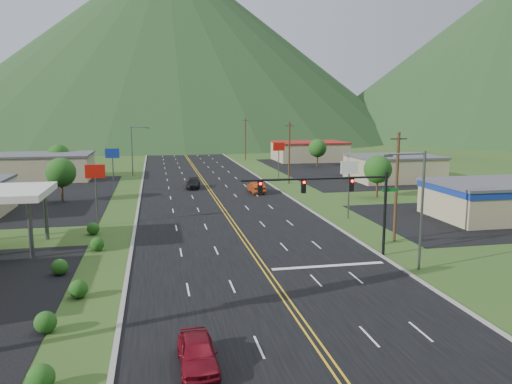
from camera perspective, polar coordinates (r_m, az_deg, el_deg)
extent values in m
plane|color=#264719|center=(27.31, 6.79, -16.69)|extent=(500.00, 500.00, 0.00)
cube|color=black|center=(27.31, 6.79, -16.69)|extent=(20.00, 460.00, 0.04)
cube|color=gray|center=(26.25, -15.95, -18.14)|extent=(0.30, 460.00, 0.14)
cube|color=gray|center=(31.76, 25.00, -13.68)|extent=(0.30, 460.00, 0.14)
cylinder|color=black|center=(42.38, 14.50, -2.44)|extent=(0.24, 0.24, 7.00)
cylinder|color=black|center=(39.61, 6.85, 1.53)|extent=(12.00, 0.18, 0.18)
cube|color=#0C591E|center=(42.21, 15.10, 0.24)|extent=(1.40, 0.06, 0.30)
cube|color=black|center=(40.73, 10.85, 0.79)|extent=(0.35, 0.28, 1.05)
sphere|color=#FF0C05|center=(40.52, 10.96, 1.24)|extent=(0.22, 0.22, 0.22)
cube|color=black|center=(39.40, 5.45, 0.63)|extent=(0.35, 0.28, 1.05)
sphere|color=#FF0C05|center=(39.18, 5.54, 1.09)|extent=(0.22, 0.22, 0.22)
cube|color=black|center=(38.53, 0.47, 0.47)|extent=(0.35, 0.28, 1.05)
sphere|color=#FF0C05|center=(38.31, 0.52, 0.95)|extent=(0.22, 0.22, 0.22)
cylinder|color=#59595E|center=(39.20, 18.42, -2.09)|extent=(0.20, 0.20, 9.00)
cylinder|color=#59595E|center=(37.90, 16.86, 4.19)|extent=(2.88, 0.12, 0.12)
cube|color=#59595E|center=(37.25, 14.90, 4.03)|extent=(0.60, 0.25, 0.18)
cylinder|color=#59595E|center=(93.64, -13.99, 4.54)|extent=(0.20, 0.20, 9.00)
cylinder|color=#59595E|center=(93.34, -13.21, 7.20)|extent=(2.88, 0.12, 0.12)
cube|color=#59595E|center=(93.31, -12.32, 7.17)|extent=(0.60, 0.25, 0.18)
cylinder|color=#59595E|center=(44.46, -24.39, -3.76)|extent=(0.36, 0.36, 5.00)
cylinder|color=#59595E|center=(50.20, -22.89, -2.24)|extent=(0.36, 0.36, 5.00)
cube|color=tan|center=(93.96, -23.78, 2.56)|extent=(18.00, 11.00, 4.20)
cube|color=#4C4C51|center=(93.75, -23.88, 3.93)|extent=(18.40, 11.40, 0.30)
cube|color=tan|center=(62.15, 26.29, -0.92)|extent=(15.00, 10.00, 3.80)
cube|color=#4C4C51|center=(61.86, 26.43, 0.95)|extent=(15.40, 10.40, 0.30)
cube|color=navy|center=(61.92, 26.40, 0.49)|extent=(15.20, 10.20, 0.70)
cube|color=tan|center=(88.38, 15.46, 2.57)|extent=(14.00, 11.00, 4.00)
cube|color=#4C4C51|center=(88.16, 15.52, 3.96)|extent=(14.40, 11.40, 0.30)
cube|color=tan|center=(119.20, 6.12, 4.59)|extent=(16.00, 12.00, 4.20)
cube|color=maroon|center=(119.03, 6.13, 5.67)|extent=(16.40, 12.40, 0.30)
cylinder|color=#59595E|center=(54.43, -17.75, -1.08)|extent=(0.16, 0.16, 5.00)
cube|color=#B6120A|center=(53.96, -17.91, 2.26)|extent=(2.00, 0.18, 1.40)
cylinder|color=#59595E|center=(76.09, -16.00, 1.88)|extent=(0.16, 0.16, 5.00)
cube|color=navy|center=(75.75, -16.11, 4.28)|extent=(2.00, 0.18, 1.40)
cylinder|color=#59595E|center=(56.14, 10.54, -0.48)|extent=(0.16, 0.16, 5.00)
cube|color=white|center=(55.69, 10.64, 2.76)|extent=(2.00, 0.18, 1.40)
cylinder|color=#59595E|center=(86.34, 2.60, 3.08)|extent=(0.16, 0.16, 5.00)
cube|color=#B6120A|center=(86.05, 2.62, 5.20)|extent=(2.00, 0.18, 1.40)
cylinder|color=#382314|center=(70.10, -21.28, 0.15)|extent=(0.30, 0.30, 3.00)
sphere|color=#1F4714|center=(69.78, -21.40, 2.10)|extent=(3.84, 3.84, 3.84)
cylinder|color=#382314|center=(97.34, -21.55, 2.56)|extent=(0.30, 0.30, 3.00)
sphere|color=#1F4714|center=(97.11, -21.63, 3.96)|extent=(3.84, 3.84, 3.84)
cylinder|color=#382314|center=(70.72, 13.67, 0.61)|extent=(0.30, 0.30, 3.00)
sphere|color=#1F4714|center=(70.41, 13.74, 2.54)|extent=(3.84, 3.84, 3.84)
cylinder|color=#382314|center=(107.27, 7.02, 3.72)|extent=(0.30, 0.30, 3.00)
sphere|color=#1F4714|center=(107.06, 7.04, 5.00)|extent=(3.84, 3.84, 3.84)
cylinder|color=#382314|center=(46.97, 15.75, 0.50)|extent=(0.28, 0.28, 10.00)
cube|color=#382314|center=(46.52, 15.99, 5.86)|extent=(1.60, 0.12, 0.12)
cylinder|color=#382314|center=(81.41, 3.81, 4.46)|extent=(0.28, 0.28, 10.00)
cube|color=#382314|center=(81.15, 3.85, 7.56)|extent=(1.60, 0.12, 0.12)
cylinder|color=#382314|center=(120.36, -1.22, 6.07)|extent=(0.28, 0.28, 10.00)
cube|color=#382314|center=(120.19, -1.23, 8.16)|extent=(1.60, 0.12, 0.12)
cylinder|color=#382314|center=(159.83, -3.79, 6.87)|extent=(0.28, 0.28, 10.00)
cube|color=#382314|center=(159.70, -3.81, 8.45)|extent=(1.60, 0.12, 0.12)
cone|color=#1C3B1B|center=(245.28, -9.94, 16.41)|extent=(220.00, 220.00, 85.00)
cone|color=#1C3B1B|center=(254.07, 27.23, 13.58)|extent=(180.00, 180.00, 70.00)
imported|color=maroon|center=(24.56, -6.71, -17.88)|extent=(1.83, 4.41, 1.49)
imported|color=black|center=(77.17, -7.19, 0.93)|extent=(2.67, 5.18, 1.44)
imported|color=#953210|center=(72.37, 0.03, 0.52)|extent=(1.90, 4.99, 1.62)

